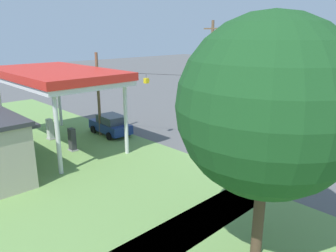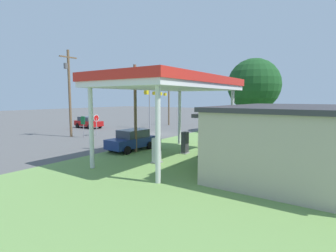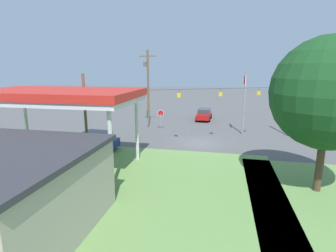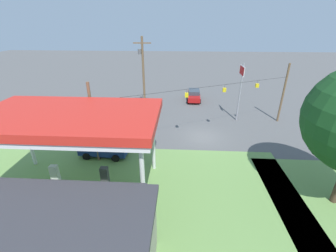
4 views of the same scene
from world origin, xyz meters
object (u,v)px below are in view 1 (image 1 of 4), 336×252
(car_at_pumps_front, at_px, (111,125))
(car_on_crossroad, at_px, (297,111))
(fuel_pump_far, at_px, (50,130))
(route_sign, at_px, (202,104))
(utility_pole_main, at_px, (211,65))
(gas_station_canopy, at_px, (55,76))
(stop_sign_roadside, at_px, (215,106))
(fuel_pump_near, at_px, (72,140))
(stop_sign_overhead, at_px, (321,85))
(car_at_pumps_rear, at_px, (4,149))
(tree_west_verge, at_px, (268,107))

(car_at_pumps_front, distance_m, car_on_crossroad, 19.01)
(fuel_pump_far, relative_size, route_sign, 0.74)
(car_on_crossroad, xyz_separation_m, utility_pole_main, (6.96, 5.61, 4.61))
(gas_station_canopy, height_order, stop_sign_roadside, gas_station_canopy)
(fuel_pump_far, xyz_separation_m, route_sign, (-4.73, -13.91, 0.87))
(route_sign, bearing_deg, fuel_pump_near, 86.08)
(gas_station_canopy, height_order, stop_sign_overhead, stop_sign_overhead)
(fuel_pump_near, bearing_deg, fuel_pump_far, 0.00)
(fuel_pump_near, height_order, stop_sign_roadside, stop_sign_roadside)
(gas_station_canopy, distance_m, stop_sign_roadside, 14.91)
(car_at_pumps_front, xyz_separation_m, car_at_pumps_rear, (-0.09, 8.85, -0.02))
(car_at_pumps_rear, distance_m, route_sign, 18.49)
(fuel_pump_near, relative_size, car_at_pumps_front, 0.40)
(gas_station_canopy, relative_size, route_sign, 4.92)
(car_at_pumps_front, height_order, car_on_crossroad, car_at_pumps_front)
(fuel_pump_far, relative_size, car_at_pumps_rear, 0.35)
(route_sign, bearing_deg, car_on_crossroad, -131.72)
(car_at_pumps_front, bearing_deg, stop_sign_roadside, -110.92)
(stop_sign_roadside, distance_m, stop_sign_overhead, 10.28)
(gas_station_canopy, distance_m, route_sign, 14.68)
(gas_station_canopy, bearing_deg, tree_west_verge, 178.32)
(stop_sign_overhead, xyz_separation_m, route_sign, (11.52, -0.34, -3.24))
(fuel_pump_near, distance_m, fuel_pump_far, 3.77)
(gas_station_canopy, relative_size, fuel_pump_near, 6.69)
(fuel_pump_far, relative_size, stop_sign_overhead, 0.25)
(car_on_crossroad, height_order, stop_sign_roadside, stop_sign_roadside)
(utility_pole_main, bearing_deg, fuel_pump_near, 88.10)
(car_on_crossroad, bearing_deg, car_at_pumps_rear, -17.31)
(car_at_pumps_front, distance_m, utility_pole_main, 12.24)
(car_on_crossroad, distance_m, route_sign, 9.84)
(tree_west_verge, bearing_deg, fuel_pump_far, -1.53)
(car_at_pumps_front, xyz_separation_m, route_sign, (-2.37, -9.48, 0.79))
(utility_pole_main, bearing_deg, stop_sign_overhead, 170.26)
(stop_sign_overhead, bearing_deg, gas_station_canopy, 43.36)
(stop_sign_overhead, bearing_deg, fuel_pump_near, 47.39)
(route_sign, height_order, tree_west_verge, tree_west_verge)
(stop_sign_roadside, relative_size, route_sign, 1.04)
(car_at_pumps_rear, relative_size, stop_sign_overhead, 0.72)
(car_at_pumps_front, relative_size, route_sign, 1.85)
(stop_sign_overhead, bearing_deg, car_on_crossroad, -56.89)
(car_at_pumps_front, height_order, route_sign, route_sign)
(gas_station_canopy, bearing_deg, stop_sign_overhead, -136.64)
(car_at_pumps_rear, distance_m, utility_pole_main, 20.64)
(car_at_pumps_rear, height_order, stop_sign_roadside, stop_sign_roadside)
(gas_station_canopy, xyz_separation_m, car_on_crossroad, (-9.36, -21.23, -4.60))
(utility_pole_main, bearing_deg, route_sign, 104.27)
(stop_sign_roadside, bearing_deg, car_at_pumps_rear, -102.48)
(car_on_crossroad, xyz_separation_m, tree_west_verge, (-8.63, 21.75, 5.24))
(route_sign, bearing_deg, tree_west_verge, 136.38)
(gas_station_canopy, height_order, car_at_pumps_rear, gas_station_canopy)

